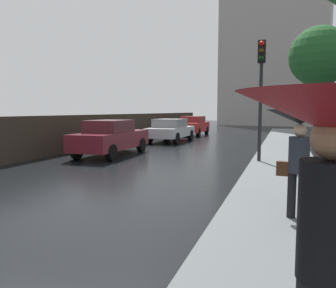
{
  "coord_description": "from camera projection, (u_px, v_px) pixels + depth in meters",
  "views": [
    {
      "loc": [
        5.06,
        -4.94,
        1.92
      ],
      "look_at": [
        1.94,
        4.09,
        0.96
      ],
      "focal_mm": 35.81,
      "sensor_mm": 36.0,
      "label": 1
    }
  ],
  "objects": [
    {
      "name": "pedestrian_with_umbrella_near",
      "position": [
        300.0,
        131.0,
        5.42
      ],
      "size": [
        1.07,
        1.07,
        1.8
      ],
      "rotation": [
        0.0,
        0.0,
        3.05
      ],
      "color": "black",
      "rests_on": "sidewalk_strip"
    },
    {
      "name": "car_red_mid_road",
      "position": [
        193.0,
        126.0,
        26.09
      ],
      "size": [
        1.86,
        4.24,
        1.48
      ],
      "rotation": [
        0.0,
        0.0,
        3.14
      ],
      "color": "maroon",
      "rests_on": "ground"
    },
    {
      "name": "pedestrian_with_umbrella_far",
      "position": [
        333.0,
        159.0,
        1.78
      ],
      "size": [
        1.04,
        1.04,
        1.89
      ],
      "rotation": [
        0.0,
        0.0,
        0.28
      ],
      "color": "black",
      "rests_on": "sidewalk_strip"
    },
    {
      "name": "distant_tower",
      "position": [
        276.0,
        15.0,
        42.86
      ],
      "size": [
        13.91,
        8.25,
        33.63
      ],
      "color": "#9E9993",
      "rests_on": "ground"
    },
    {
      "name": "sidewalk_strip",
      "position": [
        283.0,
        239.0,
        4.82
      ],
      "size": [
        2.2,
        60.0,
        0.14
      ],
      "primitive_type": "cube",
      "color": "slate",
      "rests_on": "ground"
    },
    {
      "name": "car_maroon_near_kerb",
      "position": [
        111.0,
        137.0,
        14.32
      ],
      "size": [
        1.8,
        4.47,
        1.52
      ],
      "rotation": [
        0.0,
        0.0,
        3.16
      ],
      "color": "maroon",
      "rests_on": "ground"
    },
    {
      "name": "ground",
      "position": [
        5.0,
        210.0,
        6.49
      ],
      "size": [
        120.0,
        120.0,
        0.0
      ],
      "primitive_type": "plane",
      "color": "black"
    },
    {
      "name": "traffic_light",
      "position": [
        261.0,
        78.0,
        11.58
      ],
      "size": [
        0.26,
        0.39,
        4.17
      ],
      "color": "black",
      "rests_on": "sidewalk_strip"
    },
    {
      "name": "car_silver_far_ahead",
      "position": [
        171.0,
        130.0,
        20.6
      ],
      "size": [
        1.97,
        4.33,
        1.41
      ],
      "rotation": [
        0.0,
        0.0,
        3.12
      ],
      "color": "#B2B5BA",
      "rests_on": "ground"
    },
    {
      "name": "street_tree_near",
      "position": [
        319.0,
        57.0,
        17.64
      ],
      "size": [
        3.14,
        3.14,
        6.35
      ],
      "color": "#4C3823",
      "rests_on": "ground"
    }
  ]
}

